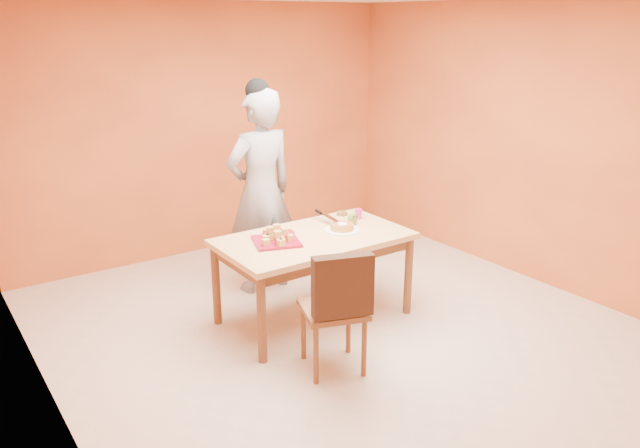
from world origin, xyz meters
TOP-DOWN VIEW (x-y plane):
  - floor at (0.00, 0.00)m, footprint 5.00×5.00m
  - wall_back at (0.00, 2.50)m, footprint 4.50×0.00m
  - wall_left at (-2.25, 0.00)m, footprint 0.00×5.00m
  - wall_right at (2.25, 0.00)m, footprint 0.00×5.00m
  - dining_table at (-0.07, 0.34)m, footprint 1.60×0.90m
  - dining_chair at (-0.41, -0.44)m, footprint 0.58×0.65m
  - pastry_pile at (-0.41, 0.38)m, footprint 0.33×0.33m
  - person at (-0.10, 1.17)m, footprint 0.73×0.50m
  - pastry_platter at (-0.41, 0.38)m, footprint 0.46×0.46m
  - red_dinner_plate at (-0.29, 0.55)m, footprint 0.35×0.35m
  - white_cake_plate at (0.22, 0.32)m, footprint 0.34×0.34m
  - sponge_cake at (0.22, 0.32)m, footprint 0.25×0.25m
  - cake_server at (0.23, 0.50)m, footprint 0.09×0.28m
  - egg_ornament at (0.39, 0.40)m, footprint 0.10×0.08m
  - magenta_glass at (0.54, 0.51)m, footprint 0.08×0.08m
  - checker_tin at (0.49, 0.69)m, footprint 0.13×0.13m

SIDE VIEW (x-z plane):
  - floor at x=0.00m, z-range 0.00..0.00m
  - dining_chair at x=-0.41m, z-range 0.02..1.00m
  - dining_table at x=-0.07m, z-range 0.29..1.05m
  - white_cake_plate at x=0.22m, z-range 0.76..0.77m
  - red_dinner_plate at x=-0.29m, z-range 0.76..0.78m
  - pastry_platter at x=-0.41m, z-range 0.76..0.78m
  - checker_tin at x=0.49m, z-range 0.76..0.79m
  - sponge_cake at x=0.22m, z-range 0.77..0.82m
  - magenta_glass at x=0.54m, z-range 0.76..0.85m
  - egg_ornament at x=0.39m, z-range 0.76..0.88m
  - cake_server at x=0.23m, z-range 0.82..0.83m
  - pastry_pile at x=-0.41m, z-range 0.78..0.89m
  - person at x=-0.10m, z-range 0.00..1.93m
  - wall_back at x=0.00m, z-range -0.90..3.60m
  - wall_left at x=-2.25m, z-range -1.15..3.85m
  - wall_right at x=2.25m, z-range -1.15..3.85m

